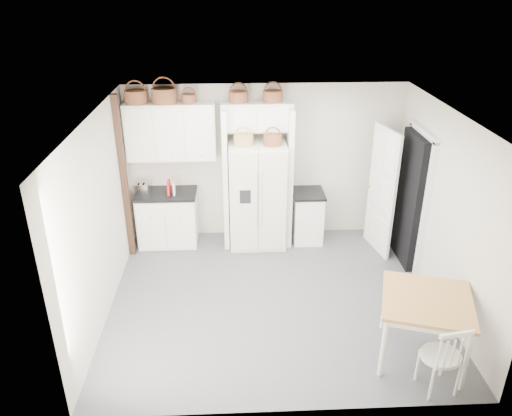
{
  "coord_description": "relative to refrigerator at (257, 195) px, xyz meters",
  "views": [
    {
      "loc": [
        -0.52,
        -5.78,
        4.15
      ],
      "look_at": [
        -0.23,
        0.4,
        1.22
      ],
      "focal_mm": 35.0,
      "sensor_mm": 36.0,
      "label": 1
    }
  ],
  "objects": [
    {
      "name": "floor",
      "position": [
        0.15,
        -1.64,
        -0.88
      ],
      "size": [
        4.5,
        4.5,
        0.0
      ],
      "primitive_type": "plane",
      "color": "#4C4D51",
      "rests_on": "ground"
    },
    {
      "name": "basket_upper_a",
      "position": [
        -1.83,
        0.19,
        1.57
      ],
      "size": [
        0.34,
        0.34,
        0.19
      ],
      "primitive_type": "cylinder",
      "color": "#572C15",
      "rests_on": "upper_cabinet"
    },
    {
      "name": "base_cab_left",
      "position": [
        -1.49,
        0.06,
        -0.44
      ],
      "size": [
        0.95,
        0.6,
        0.88
      ],
      "primitive_type": "cube",
      "color": "white",
      "rests_on": "floor"
    },
    {
      "name": "wall_left",
      "position": [
        -2.1,
        -1.64,
        0.42
      ],
      "size": [
        0.0,
        4.0,
        4.0
      ],
      "primitive_type": "plane",
      "rotation": [
        1.57,
        0.0,
        1.57
      ],
      "color": "beige",
      "rests_on": "floor"
    },
    {
      "name": "basket_upper_c",
      "position": [
        -1.04,
        0.19,
        1.54
      ],
      "size": [
        0.23,
        0.23,
        0.13
      ],
      "primitive_type": "cylinder",
      "color": "#572C15",
      "rests_on": "upper_cabinet"
    },
    {
      "name": "refrigerator",
      "position": [
        0.0,
        0.0,
        0.0
      ],
      "size": [
        0.91,
        0.73,
        1.75
      ],
      "primitive_type": "cube",
      "color": "silver",
      "rests_on": "floor"
    },
    {
      "name": "ceiling",
      "position": [
        0.15,
        -1.64,
        1.72
      ],
      "size": [
        4.5,
        4.5,
        0.0
      ],
      "primitive_type": "plane",
      "color": "white",
      "rests_on": "wall_back"
    },
    {
      "name": "door_slab",
      "position": [
        1.95,
        -0.3,
        0.15
      ],
      "size": [
        0.21,
        0.79,
        2.05
      ],
      "primitive_type": "cube",
      "rotation": [
        0.0,
        0.0,
        -1.36
      ],
      "color": "white",
      "rests_on": "floor"
    },
    {
      "name": "cookbook_cream",
      "position": [
        -1.34,
        -0.02,
        0.15
      ],
      "size": [
        0.04,
        0.14,
        0.21
      ],
      "primitive_type": "cube",
      "rotation": [
        0.0,
        0.0,
        0.05
      ],
      "color": "beige",
      "rests_on": "counter_left"
    },
    {
      "name": "counter_left",
      "position": [
        -1.49,
        0.06,
        0.02
      ],
      "size": [
        0.99,
        0.64,
        0.04
      ],
      "primitive_type": "cube",
      "color": "black",
      "rests_on": "base_cab_left"
    },
    {
      "name": "wall_back",
      "position": [
        0.15,
        0.36,
        0.42
      ],
      "size": [
        4.5,
        0.0,
        4.5
      ],
      "primitive_type": "plane",
      "rotation": [
        1.57,
        0.0,
        0.0
      ],
      "color": "beige",
      "rests_on": "floor"
    },
    {
      "name": "cookbook_red",
      "position": [
        -1.42,
        -0.02,
        0.16
      ],
      "size": [
        0.04,
        0.16,
        0.24
      ],
      "primitive_type": "cube",
      "rotation": [
        0.0,
        0.0,
        -0.05
      ],
      "color": "red",
      "rests_on": "counter_left"
    },
    {
      "name": "doorway_void",
      "position": [
        2.31,
        -0.64,
        0.15
      ],
      "size": [
        0.18,
        0.85,
        2.05
      ],
      "primitive_type": "cube",
      "color": "black",
      "rests_on": "floor"
    },
    {
      "name": "basket_bridge_a",
      "position": [
        -0.28,
        0.19,
        1.56
      ],
      "size": [
        0.3,
        0.3,
        0.17
      ],
      "primitive_type": "cylinder",
      "color": "#572C15",
      "rests_on": "bridge_cabinet"
    },
    {
      "name": "basket_upper_b",
      "position": [
        -1.41,
        0.19,
        1.59
      ],
      "size": [
        0.38,
        0.38,
        0.22
      ],
      "primitive_type": "cylinder",
      "color": "#572C15",
      "rests_on": "upper_cabinet"
    },
    {
      "name": "base_cab_right",
      "position": [
        0.85,
        0.06,
        -0.46
      ],
      "size": [
        0.48,
        0.57,
        0.84
      ],
      "primitive_type": "cube",
      "color": "white",
      "rests_on": "floor"
    },
    {
      "name": "fridge_panel_right",
      "position": [
        0.51,
        0.06,
        0.27
      ],
      "size": [
        0.08,
        0.6,
        2.3
      ],
      "primitive_type": "cube",
      "color": "white",
      "rests_on": "floor"
    },
    {
      "name": "windsor_chair",
      "position": [
        1.79,
        -3.39,
        -0.43
      ],
      "size": [
        0.5,
        0.46,
        0.9
      ],
      "primitive_type": "cube",
      "rotation": [
        0.0,
        0.0,
        0.15
      ],
      "color": "white",
      "rests_on": "floor"
    },
    {
      "name": "basket_bridge_b",
      "position": [
        0.24,
        0.19,
        1.56
      ],
      "size": [
        0.3,
        0.3,
        0.17
      ],
      "primitive_type": "cylinder",
      "color": "#572C15",
      "rests_on": "bridge_cabinet"
    },
    {
      "name": "basket_fridge_a",
      "position": [
        -0.22,
        -0.1,
        0.96
      ],
      "size": [
        0.3,
        0.3,
        0.16
      ],
      "primitive_type": "cylinder",
      "color": "#A18039",
      "rests_on": "refrigerator"
    },
    {
      "name": "basket_fridge_b",
      "position": [
        0.23,
        -0.1,
        0.95
      ],
      "size": [
        0.29,
        0.29,
        0.15
      ],
      "primitive_type": "cylinder",
      "color": "#572C15",
      "rests_on": "refrigerator"
    },
    {
      "name": "wall_right",
      "position": [
        2.4,
        -1.64,
        0.42
      ],
      "size": [
        0.0,
        4.0,
        4.0
      ],
      "primitive_type": "plane",
      "rotation": [
        1.57,
        0.0,
        -1.57
      ],
      "color": "beige",
      "rests_on": "floor"
    },
    {
      "name": "counter_right",
      "position": [
        0.85,
        0.06,
        -0.02
      ],
      "size": [
        0.51,
        0.61,
        0.04
      ],
      "primitive_type": "cube",
      "color": "black",
      "rests_on": "base_cab_right"
    },
    {
      "name": "bridge_cabinet",
      "position": [
        0.0,
        0.19,
        1.25
      ],
      "size": [
        1.12,
        0.34,
        0.45
      ],
      "primitive_type": "cube",
      "color": "white",
      "rests_on": "wall_back"
    },
    {
      "name": "fridge_panel_left",
      "position": [
        -0.51,
        0.06,
        0.27
      ],
      "size": [
        0.08,
        0.6,
        2.3
      ],
      "primitive_type": "cube",
      "color": "white",
      "rests_on": "floor"
    },
    {
      "name": "trim_post",
      "position": [
        -2.05,
        -0.29,
        0.42
      ],
      "size": [
        0.09,
        0.09,
        2.6
      ],
      "primitive_type": "cube",
      "color": "#392116",
      "rests_on": "floor"
    },
    {
      "name": "dining_table",
      "position": [
        1.78,
        -2.88,
        -0.46
      ],
      "size": [
        1.23,
        1.23,
        0.82
      ],
      "primitive_type": "cube",
      "rotation": [
        0.0,
        0.0,
        -0.3
      ],
      "color": "olive",
      "rests_on": "floor"
    },
    {
      "name": "upper_cabinet",
      "position": [
        -1.35,
        0.19,
        1.02
      ],
      "size": [
        1.4,
        0.34,
        0.9
      ],
      "primitive_type": "cube",
      "color": "white",
      "rests_on": "wall_back"
    },
    {
      "name": "toaster",
      "position": [
        -1.87,
        0.03,
        0.13
      ],
      "size": [
        0.26,
        0.18,
        0.17
      ],
      "primitive_type": "cube",
      "rotation": [
        0.0,
        0.0,
        -0.16
      ],
      "color": "silver",
      "rests_on": "counter_left"
    }
  ]
}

